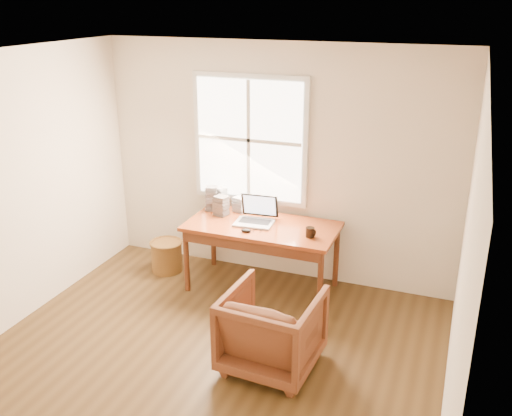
{
  "coord_description": "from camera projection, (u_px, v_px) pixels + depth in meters",
  "views": [
    {
      "loc": [
        1.93,
        -3.43,
        3.04
      ],
      "look_at": [
        -0.01,
        1.65,
        0.99
      ],
      "focal_mm": 40.0,
      "sensor_mm": 36.0,
      "label": 1
    }
  ],
  "objects": [
    {
      "name": "room_shell",
      "position": [
        186.0,
        231.0,
        4.4
      ],
      "size": [
        4.04,
        4.54,
        2.64
      ],
      "color": "#4D361A",
      "rests_on": "ground"
    },
    {
      "name": "cd_stack_b",
      "position": [
        221.0,
        206.0,
        6.26
      ],
      "size": [
        0.16,
        0.15,
        0.22
      ],
      "primitive_type": "cube",
      "rotation": [
        0.0,
        0.0,
        -0.2
      ],
      "color": "#27282D",
      "rests_on": "desk"
    },
    {
      "name": "mouse",
      "position": [
        246.0,
        230.0,
        5.83
      ],
      "size": [
        0.11,
        0.08,
        0.04
      ],
      "primitive_type": "ellipsoid",
      "rotation": [
        0.0,
        0.0,
        0.15
      ],
      "color": "black",
      "rests_on": "desk"
    },
    {
      "name": "coffee_mug",
      "position": [
        310.0,
        232.0,
        5.71
      ],
      "size": [
        0.1,
        0.1,
        0.1
      ],
      "primitive_type": "cylinder",
      "rotation": [
        0.0,
        0.0,
        0.17
      ],
      "color": "black",
      "rests_on": "desk"
    },
    {
      "name": "cd_stack_a",
      "position": [
        220.0,
        198.0,
        6.45
      ],
      "size": [
        0.15,
        0.14,
        0.25
      ],
      "primitive_type": "cube",
      "rotation": [
        0.0,
        0.0,
        -0.29
      ],
      "color": "silver",
      "rests_on": "desk"
    },
    {
      "name": "wicker_stool",
      "position": [
        167.0,
        256.0,
        6.63
      ],
      "size": [
        0.47,
        0.47,
        0.35
      ],
      "primitive_type": "cylinder",
      "rotation": [
        0.0,
        0.0,
        0.42
      ],
      "color": "brown",
      "rests_on": "room_shell"
    },
    {
      "name": "laptop",
      "position": [
        254.0,
        210.0,
        5.99
      ],
      "size": [
        0.45,
        0.47,
        0.31
      ],
      "primitive_type": null,
      "rotation": [
        0.0,
        0.0,
        0.08
      ],
      "color": "#ADB0B4",
      "rests_on": "desk"
    },
    {
      "name": "cd_stack_d",
      "position": [
        240.0,
        204.0,
        6.36
      ],
      "size": [
        0.16,
        0.15,
        0.17
      ],
      "primitive_type": "cube",
      "rotation": [
        0.0,
        0.0,
        -0.27
      ],
      "color": "silver",
      "rests_on": "desk"
    },
    {
      "name": "armchair",
      "position": [
        272.0,
        330.0,
        4.85
      ],
      "size": [
        0.82,
        0.84,
        0.72
      ],
      "primitive_type": "imported",
      "rotation": [
        0.0,
        0.0,
        3.08
      ],
      "color": "brown",
      "rests_on": "room_shell"
    },
    {
      "name": "cd_stack_c",
      "position": [
        211.0,
        198.0,
        6.38
      ],
      "size": [
        0.16,
        0.15,
        0.28
      ],
      "primitive_type": "cube",
      "rotation": [
        0.0,
        0.0,
        0.38
      ],
      "color": "gray",
      "rests_on": "desk"
    },
    {
      "name": "desk",
      "position": [
        262.0,
        226.0,
        6.04
      ],
      "size": [
        1.6,
        0.8,
        0.04
      ],
      "primitive_type": "cube",
      "color": "brown",
      "rests_on": "room_shell"
    }
  ]
}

